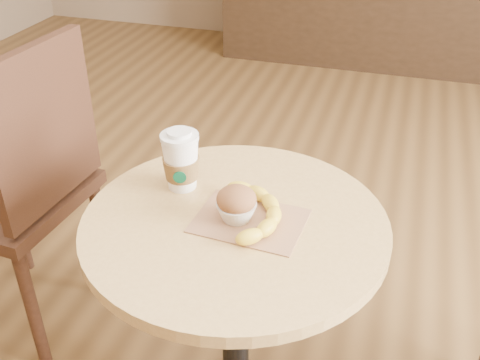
{
  "coord_description": "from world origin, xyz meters",
  "views": [
    {
      "loc": [
        0.25,
        -1.07,
        1.5
      ],
      "look_at": [
        -0.06,
        -0.05,
        0.83
      ],
      "focal_mm": 42.0,
      "sensor_mm": 36.0,
      "label": 1
    }
  ],
  "objects_px": {
    "cafe_table": "(235,291)",
    "coffee_cup": "(181,162)",
    "muffin": "(236,204)",
    "banana": "(251,212)",
    "chair_left": "(22,186)"
  },
  "relations": [
    {
      "from": "coffee_cup",
      "to": "muffin",
      "type": "xyz_separation_m",
      "value": [
        0.17,
        -0.09,
        -0.03
      ]
    },
    {
      "from": "banana",
      "to": "cafe_table",
      "type": "bearing_deg",
      "value": 176.28
    },
    {
      "from": "chair_left",
      "to": "muffin",
      "type": "distance_m",
      "value": 0.83
    },
    {
      "from": "chair_left",
      "to": "banana",
      "type": "xyz_separation_m",
      "value": [
        0.8,
        -0.21,
        0.21
      ]
    },
    {
      "from": "cafe_table",
      "to": "coffee_cup",
      "type": "bearing_deg",
      "value": 150.59
    },
    {
      "from": "muffin",
      "to": "banana",
      "type": "height_order",
      "value": "muffin"
    },
    {
      "from": "cafe_table",
      "to": "muffin",
      "type": "xyz_separation_m",
      "value": [
        0.0,
        -0.0,
        0.26
      ]
    },
    {
      "from": "coffee_cup",
      "to": "banana",
      "type": "xyz_separation_m",
      "value": [
        0.2,
        -0.08,
        -0.05
      ]
    },
    {
      "from": "coffee_cup",
      "to": "muffin",
      "type": "relative_size",
      "value": 1.67
    },
    {
      "from": "muffin",
      "to": "banana",
      "type": "xyz_separation_m",
      "value": [
        0.03,
        0.01,
        -0.02
      ]
    },
    {
      "from": "cafe_table",
      "to": "chair_left",
      "type": "height_order",
      "value": "chair_left"
    },
    {
      "from": "chair_left",
      "to": "muffin",
      "type": "bearing_deg",
      "value": 78.03
    },
    {
      "from": "muffin",
      "to": "banana",
      "type": "bearing_deg",
      "value": 18.5
    },
    {
      "from": "muffin",
      "to": "banana",
      "type": "distance_m",
      "value": 0.04
    },
    {
      "from": "cafe_table",
      "to": "banana",
      "type": "height_order",
      "value": "banana"
    }
  ]
}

